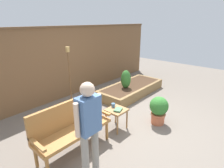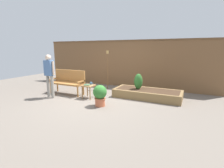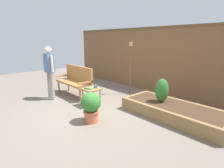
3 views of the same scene
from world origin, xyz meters
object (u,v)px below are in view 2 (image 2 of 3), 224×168
at_px(side_table, 89,87).
at_px(cup_on_table, 91,83).
at_px(tiki_torch, 107,63).
at_px(potted_boxwood, 100,94).
at_px(person_by_bench, 49,72).
at_px(garden_bench, 68,80).
at_px(shrub_near_bench, 138,81).
at_px(book_on_table, 87,85).

relative_size(side_table, cup_on_table, 4.11).
height_order(cup_on_table, tiki_torch, tiki_torch).
bearing_deg(potted_boxwood, person_by_bench, 179.12).
bearing_deg(garden_bench, shrub_near_bench, 15.80).
height_order(side_table, potted_boxwood, potted_boxwood).
xyz_separation_m(cup_on_table, tiki_torch, (-0.07, 1.44, 0.63)).
distance_m(garden_bench, potted_boxwood, 2.05).
xyz_separation_m(cup_on_table, shrub_near_bench, (1.53, 0.81, 0.06)).
relative_size(cup_on_table, book_on_table, 0.59).
relative_size(side_table, book_on_table, 2.43).
bearing_deg(shrub_near_bench, garden_bench, -164.20).
bearing_deg(book_on_table, side_table, 52.00).
xyz_separation_m(garden_bench, shrub_near_bench, (2.65, 0.75, 0.04)).
distance_m(cup_on_table, person_by_bench, 1.54).
bearing_deg(book_on_table, tiki_torch, 70.76).
bearing_deg(side_table, cup_on_table, 74.92).
xyz_separation_m(garden_bench, book_on_table, (1.06, -0.24, -0.05)).
bearing_deg(tiki_torch, side_table, -88.55).
bearing_deg(potted_boxwood, shrub_near_bench, 63.70).
distance_m(garden_bench, person_by_bench, 0.86).
relative_size(book_on_table, potted_boxwood, 0.30).
height_order(side_table, person_by_bench, person_by_bench).
bearing_deg(book_on_table, potted_boxwood, -52.51).
bearing_deg(shrub_near_bench, cup_on_table, -152.21).
bearing_deg(side_table, garden_bench, 170.40).
bearing_deg(shrub_near_bench, book_on_table, -147.98).
height_order(cup_on_table, person_by_bench, person_by_bench).
height_order(book_on_table, tiki_torch, tiki_torch).
xyz_separation_m(shrub_near_bench, tiki_torch, (-1.60, 0.64, 0.57)).
relative_size(garden_bench, cup_on_table, 12.32).
height_order(potted_boxwood, shrub_near_bench, shrub_near_bench).
xyz_separation_m(side_table, shrub_near_bench, (1.57, 0.93, 0.19)).
distance_m(side_table, tiki_torch, 1.74).
height_order(garden_bench, book_on_table, garden_bench).
height_order(garden_bench, potted_boxwood, garden_bench).
height_order(garden_bench, tiki_torch, tiki_torch).
relative_size(cup_on_table, potted_boxwood, 0.18).
height_order(cup_on_table, potted_boxwood, potted_boxwood).
distance_m(potted_boxwood, person_by_bench, 2.17).
xyz_separation_m(cup_on_table, person_by_bench, (-1.31, -0.68, 0.41)).
bearing_deg(book_on_table, shrub_near_bench, 12.08).
bearing_deg(book_on_table, garden_bench, 147.16).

